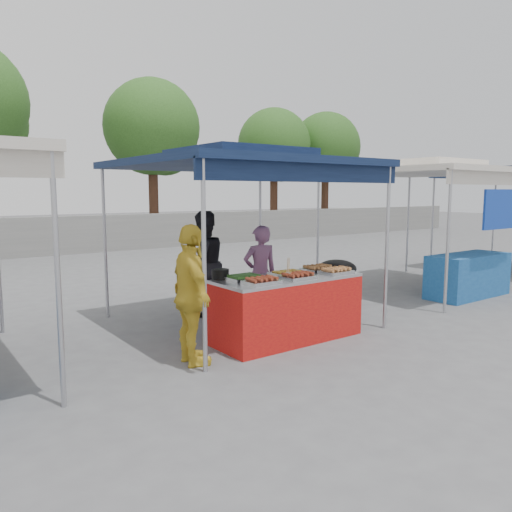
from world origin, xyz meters
TOP-DOWN VIEW (x-y plane):
  - ground_plane at (0.00, 0.00)m, footprint 80.00×80.00m
  - back_wall at (0.00, 11.00)m, footprint 40.00×0.25m
  - main_canopy at (0.00, 0.97)m, footprint 3.20×3.20m
  - neighbor_stall_right at (4.50, 0.57)m, footprint 3.20×3.20m
  - tree_2 at (4.20, 12.73)m, footprint 3.62×3.58m
  - tree_3 at (10.63, 13.44)m, footprint 3.44×3.37m
  - tree_4 at (13.73, 13.22)m, footprint 3.48×3.41m
  - vendor_table at (0.00, -0.10)m, footprint 2.00×0.80m
  - food_tray_fl at (-0.61, -0.34)m, footprint 0.42×0.30m
  - food_tray_fm at (-0.03, -0.34)m, footprint 0.42×0.30m
  - food_tray_fr at (0.65, -0.34)m, footprint 0.42×0.30m
  - food_tray_bl at (-0.63, -0.00)m, footprint 0.42×0.30m
  - food_tray_bm at (0.04, -0.03)m, footprint 0.42×0.30m
  - food_tray_br at (0.61, -0.01)m, footprint 0.42×0.30m
  - cooking_pot at (-0.82, 0.26)m, footprint 0.22×0.22m
  - skewer_cup at (-0.14, -0.28)m, footprint 0.07×0.07m
  - wok_burner at (1.15, 0.12)m, footprint 0.57×0.57m
  - crate_left at (-0.49, 0.56)m, footprint 0.47×0.33m
  - crate_right at (0.35, 0.57)m, footprint 0.49×0.34m
  - crate_stacked at (0.35, 0.57)m, footprint 0.46×0.32m
  - vendor_woman at (0.26, 0.85)m, footprint 0.60×0.46m
  - helper_man at (-0.23, 1.70)m, footprint 0.86×0.69m
  - customer_person at (-1.49, -0.20)m, footprint 0.54×0.99m

SIDE VIEW (x-z plane):
  - ground_plane at x=0.00m, z-range 0.00..0.00m
  - crate_left at x=-0.49m, z-range 0.00..0.28m
  - crate_right at x=0.35m, z-range 0.00..0.29m
  - vendor_table at x=0.00m, z-range 0.00..0.85m
  - crate_stacked at x=0.35m, z-range 0.29..0.57m
  - wok_burner at x=1.15m, z-range 0.09..1.05m
  - back_wall at x=0.00m, z-range 0.00..1.20m
  - vendor_woman at x=0.26m, z-range 0.00..1.46m
  - customer_person at x=-1.49m, z-range 0.00..1.60m
  - helper_man at x=-0.23m, z-range 0.00..1.66m
  - food_tray_fl at x=-0.61m, z-range 0.85..0.92m
  - food_tray_fm at x=-0.03m, z-range 0.85..0.92m
  - food_tray_fr at x=0.65m, z-range 0.85..0.92m
  - food_tray_bl at x=-0.63m, z-range 0.85..0.92m
  - food_tray_bm at x=0.04m, z-range 0.85..0.92m
  - food_tray_br at x=0.61m, z-range 0.85..0.92m
  - skewer_cup at x=-0.14m, z-range 0.85..0.94m
  - cooking_pot at x=-0.82m, z-range 0.85..0.98m
  - neighbor_stall_right at x=4.50m, z-range 0.32..2.89m
  - main_canopy at x=0.00m, z-range 1.08..3.65m
  - tree_3 at x=10.63m, z-range 1.06..6.85m
  - tree_4 at x=13.73m, z-range 1.08..6.94m
  - tree_2 at x=4.20m, z-range 1.13..7.29m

